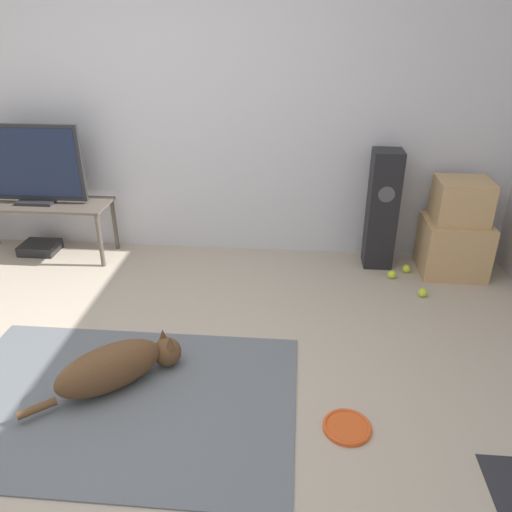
{
  "coord_description": "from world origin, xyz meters",
  "views": [
    {
      "loc": [
        0.85,
        -1.96,
        1.93
      ],
      "look_at": [
        0.59,
        1.02,
        0.45
      ],
      "focal_mm": 35.0,
      "sensor_mm": 36.0,
      "label": 1
    }
  ],
  "objects_px": {
    "tv_stand": "(40,209)",
    "tv": "(31,165)",
    "frisbee": "(347,427)",
    "tennis_ball_loose_on_carpet": "(392,274)",
    "cardboard_box_lower": "(453,247)",
    "floor_speaker": "(382,210)",
    "dog": "(117,366)",
    "cardboard_box_upper": "(461,201)",
    "tennis_ball_by_boxes": "(406,269)",
    "game_console": "(40,248)",
    "tennis_ball_near_speaker": "(423,293)"
  },
  "relations": [
    {
      "from": "tv_stand",
      "to": "tv",
      "type": "relative_size",
      "value": 1.37
    },
    {
      "from": "frisbee",
      "to": "cardboard_box_upper",
      "type": "height_order",
      "value": "cardboard_box_upper"
    },
    {
      "from": "tv_stand",
      "to": "tennis_ball_by_boxes",
      "type": "bearing_deg",
      "value": -1.35
    },
    {
      "from": "tennis_ball_by_boxes",
      "to": "tennis_ball_near_speaker",
      "type": "bearing_deg",
      "value": -82.17
    },
    {
      "from": "floor_speaker",
      "to": "tennis_ball_by_boxes",
      "type": "height_order",
      "value": "floor_speaker"
    },
    {
      "from": "game_console",
      "to": "tennis_ball_by_boxes",
      "type": "bearing_deg",
      "value": -1.92
    },
    {
      "from": "tv_stand",
      "to": "tennis_ball_near_speaker",
      "type": "bearing_deg",
      "value": -8.22
    },
    {
      "from": "tennis_ball_near_speaker",
      "to": "game_console",
      "type": "distance_m",
      "value": 3.25
    },
    {
      "from": "tennis_ball_by_boxes",
      "to": "tennis_ball_near_speaker",
      "type": "relative_size",
      "value": 1.0
    },
    {
      "from": "tennis_ball_loose_on_carpet",
      "to": "game_console",
      "type": "bearing_deg",
      "value": 175.94
    },
    {
      "from": "floor_speaker",
      "to": "tv_stand",
      "type": "xyz_separation_m",
      "value": [
        -2.84,
        -0.07,
        -0.06
      ]
    },
    {
      "from": "tennis_ball_loose_on_carpet",
      "to": "dog",
      "type": "bearing_deg",
      "value": -140.59
    },
    {
      "from": "cardboard_box_lower",
      "to": "tennis_ball_by_boxes",
      "type": "distance_m",
      "value": 0.4
    },
    {
      "from": "dog",
      "to": "frisbee",
      "type": "xyz_separation_m",
      "value": [
        1.27,
        -0.22,
        -0.13
      ]
    },
    {
      "from": "floor_speaker",
      "to": "tennis_ball_loose_on_carpet",
      "type": "xyz_separation_m",
      "value": [
        0.09,
        -0.25,
        -0.45
      ]
    },
    {
      "from": "tennis_ball_by_boxes",
      "to": "dog",
      "type": "bearing_deg",
      "value": -140.62
    },
    {
      "from": "cardboard_box_lower",
      "to": "tv_stand",
      "type": "relative_size",
      "value": 0.42
    },
    {
      "from": "dog",
      "to": "tennis_ball_by_boxes",
      "type": "relative_size",
      "value": 11.21
    },
    {
      "from": "tv_stand",
      "to": "cardboard_box_lower",
      "type": "bearing_deg",
      "value": -0.3
    },
    {
      "from": "tennis_ball_by_boxes",
      "to": "game_console",
      "type": "bearing_deg",
      "value": 178.08
    },
    {
      "from": "dog",
      "to": "cardboard_box_upper",
      "type": "height_order",
      "value": "cardboard_box_upper"
    },
    {
      "from": "floor_speaker",
      "to": "tennis_ball_by_boxes",
      "type": "distance_m",
      "value": 0.52
    },
    {
      "from": "cardboard_box_lower",
      "to": "tv_stand",
      "type": "distance_m",
      "value": 3.43
    },
    {
      "from": "cardboard_box_lower",
      "to": "game_console",
      "type": "height_order",
      "value": "cardboard_box_lower"
    },
    {
      "from": "frisbee",
      "to": "tennis_ball_near_speaker",
      "type": "relative_size",
      "value": 3.77
    },
    {
      "from": "floor_speaker",
      "to": "tennis_ball_by_boxes",
      "type": "xyz_separation_m",
      "value": [
        0.23,
        -0.14,
        -0.45
      ]
    },
    {
      "from": "frisbee",
      "to": "tennis_ball_loose_on_carpet",
      "type": "height_order",
      "value": "tennis_ball_loose_on_carpet"
    },
    {
      "from": "cardboard_box_lower",
      "to": "game_console",
      "type": "distance_m",
      "value": 3.52
    },
    {
      "from": "floor_speaker",
      "to": "tv",
      "type": "distance_m",
      "value": 2.86
    },
    {
      "from": "floor_speaker",
      "to": "tennis_ball_loose_on_carpet",
      "type": "bearing_deg",
      "value": -69.58
    },
    {
      "from": "floor_speaker",
      "to": "tv_stand",
      "type": "relative_size",
      "value": 0.82
    },
    {
      "from": "tv_stand",
      "to": "tv",
      "type": "xyz_separation_m",
      "value": [
        0.0,
        0.0,
        0.38
      ]
    },
    {
      "from": "dog",
      "to": "frisbee",
      "type": "height_order",
      "value": "dog"
    },
    {
      "from": "cardboard_box_upper",
      "to": "tennis_ball_by_boxes",
      "type": "xyz_separation_m",
      "value": [
        -0.35,
        -0.06,
        -0.57
      ]
    },
    {
      "from": "tennis_ball_by_boxes",
      "to": "game_console",
      "type": "relative_size",
      "value": 0.21
    },
    {
      "from": "cardboard_box_lower",
      "to": "tv",
      "type": "bearing_deg",
      "value": 179.66
    },
    {
      "from": "floor_speaker",
      "to": "game_console",
      "type": "distance_m",
      "value": 2.97
    },
    {
      "from": "tv",
      "to": "tennis_ball_loose_on_carpet",
      "type": "bearing_deg",
      "value": -3.58
    },
    {
      "from": "tennis_ball_loose_on_carpet",
      "to": "tv",
      "type": "bearing_deg",
      "value": 176.42
    },
    {
      "from": "dog",
      "to": "tv_stand",
      "type": "distance_m",
      "value": 2.03
    },
    {
      "from": "cardboard_box_upper",
      "to": "tennis_ball_loose_on_carpet",
      "type": "xyz_separation_m",
      "value": [
        -0.49,
        -0.17,
        -0.57
      ]
    },
    {
      "from": "floor_speaker",
      "to": "tennis_ball_by_boxes",
      "type": "bearing_deg",
      "value": -31.67
    },
    {
      "from": "floor_speaker",
      "to": "cardboard_box_lower",
      "type": "bearing_deg",
      "value": -8.33
    },
    {
      "from": "cardboard_box_lower",
      "to": "floor_speaker",
      "type": "distance_m",
      "value": 0.64
    },
    {
      "from": "dog",
      "to": "cardboard_box_lower",
      "type": "relative_size",
      "value": 1.49
    },
    {
      "from": "floor_speaker",
      "to": "tv",
      "type": "bearing_deg",
      "value": -178.7
    },
    {
      "from": "tv_stand",
      "to": "game_console",
      "type": "bearing_deg",
      "value": 159.04
    },
    {
      "from": "cardboard_box_lower",
      "to": "tennis_ball_by_boxes",
      "type": "bearing_deg",
      "value": -171.24
    },
    {
      "from": "tv_stand",
      "to": "tennis_ball_loose_on_carpet",
      "type": "xyz_separation_m",
      "value": [
        2.94,
        -0.18,
        -0.39
      ]
    },
    {
      "from": "tv_stand",
      "to": "tv",
      "type": "height_order",
      "value": "tv"
    }
  ]
}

